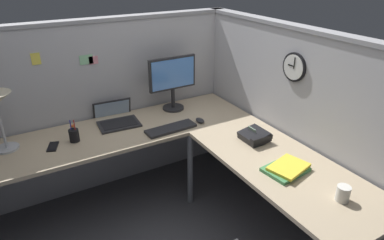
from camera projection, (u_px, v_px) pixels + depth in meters
The scene contains 17 objects.
ground_plane at pixel (183, 218), 2.91m from camera, with size 6.80×6.80×0.00m, color #47474C.
cubicle_wall_back at pixel (102, 107), 3.08m from camera, with size 2.57×0.12×1.58m.
cubicle_wall_right at pixel (291, 125), 2.75m from camera, with size 0.12×2.37×1.58m.
desk at pixel (168, 163), 2.53m from camera, with size 2.35×2.15×0.73m.
monitor at pixel (173, 79), 3.08m from camera, with size 0.46×0.20×0.50m.
laptop at pixel (116, 118), 2.96m from camera, with size 0.36×0.40×0.22m.
keyboard at pixel (171, 128), 2.81m from camera, with size 0.43×0.14×0.02m, color #232326.
computer_mouse at pixel (200, 120), 2.93m from camera, with size 0.06×0.10×0.03m, color #232326.
pen_cup at pixel (74, 135), 2.61m from camera, with size 0.08×0.08×0.18m.
cell_phone at pixel (53, 147), 2.55m from camera, with size 0.07×0.14×0.01m, color black.
office_phone at pixel (255, 137), 2.62m from camera, with size 0.19×0.21×0.11m.
book_stack at pixel (287, 168), 2.25m from camera, with size 0.32×0.25×0.04m.
coffee_mug at pixel (343, 193), 1.97m from camera, with size 0.08×0.08×0.10m, color silver.
wall_clock at pixel (295, 67), 2.51m from camera, with size 0.04×0.22×0.22m.
pinned_note_leftmost at pixel (86, 60), 2.80m from camera, with size 0.11×0.00×0.08m, color #8CCC99.
pinned_note_middle at pixel (93, 60), 2.83m from camera, with size 0.08×0.00×0.07m, color pink.
pinned_note_rightmost at pixel (36, 59), 2.60m from camera, with size 0.07×0.00×0.09m, color #EAD84C.
Camera 1 is at (-1.06, -2.00, 2.01)m, focal length 31.59 mm.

